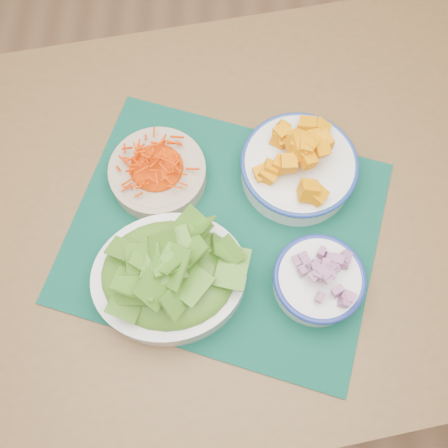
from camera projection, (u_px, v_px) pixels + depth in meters
name	position (u px, v px, depth m)	size (l,w,h in m)	color
ground	(258.00, 388.00, 1.49)	(4.00, 4.00, 0.00)	#A97752
table	(210.00, 228.00, 0.97)	(1.40, 1.07, 0.75)	brown
placemat	(224.00, 231.00, 0.87)	(0.52, 0.42, 0.00)	#053026
carrot_bowl	(157.00, 171.00, 0.87)	(0.20, 0.20, 0.06)	#BEAB8D
squash_bowl	(300.00, 163.00, 0.86)	(0.22, 0.22, 0.10)	white
lettuce_bowl	(169.00, 274.00, 0.78)	(0.28, 0.25, 0.12)	white
onion_bowl	(319.00, 279.00, 0.79)	(0.15, 0.15, 0.08)	white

